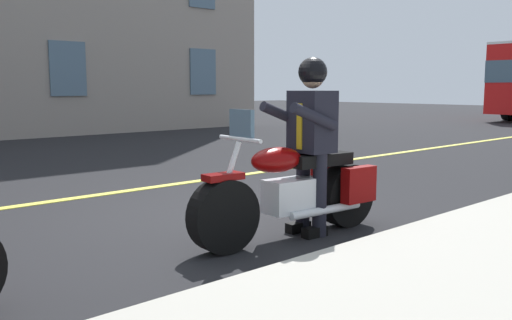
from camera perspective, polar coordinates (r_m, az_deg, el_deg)
The scene contains 4 objects.
ground_plane at distance 6.28m, azimuth -3.96°, elevation -5.78°, with size 80.00×80.00×0.00m, color black.
lane_center_stripe at distance 7.92m, azimuth -12.93°, elevation -3.12°, with size 60.00×0.16×0.01m, color #E5DB4C.
motorcycle_main at distance 5.30m, azimuth 4.20°, elevation -3.29°, with size 2.22×0.70×1.26m.
rider_main at distance 5.35m, azimuth 5.75°, elevation 3.11°, with size 0.65×0.58×1.74m.
Camera 1 is at (3.76, 4.82, 1.45)m, focal length 38.26 mm.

